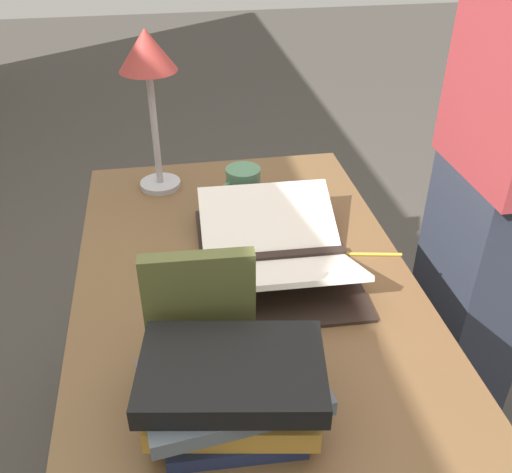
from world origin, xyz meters
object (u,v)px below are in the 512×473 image
at_px(pencil, 371,254).
at_px(book_standing_upright, 200,310).
at_px(open_book, 275,251).
at_px(person_reader, 503,163).
at_px(book_stack_tall, 233,391).
at_px(coffee_mug, 243,186).
at_px(reading_lamp, 148,65).

bearing_deg(pencil, book_standing_upright, 122.16).
relative_size(open_book, pencil, 3.41).
bearing_deg(person_reader, book_stack_tall, -54.26).
height_order(pencil, person_reader, person_reader).
height_order(book_standing_upright, person_reader, person_reader).
relative_size(book_standing_upright, coffee_mug, 2.06).
height_order(reading_lamp, person_reader, person_reader).
xyz_separation_m(book_stack_tall, reading_lamp, (0.83, 0.09, 0.27)).
distance_m(reading_lamp, coffee_mug, 0.38).
xyz_separation_m(book_stack_tall, book_standing_upright, (0.15, 0.04, 0.04)).
bearing_deg(book_stack_tall, open_book, -19.64).
distance_m(book_stack_tall, reading_lamp, 0.87).
bearing_deg(book_standing_upright, open_book, -31.67).
height_order(book_stack_tall, coffee_mug, book_stack_tall).
bearing_deg(person_reader, open_book, -80.09).
height_order(book_stack_tall, book_standing_upright, book_standing_upright).
height_order(open_book, book_standing_upright, book_standing_upright).
height_order(book_standing_upright, reading_lamp, reading_lamp).
bearing_deg(reading_lamp, person_reader, -109.79).
distance_m(pencil, person_reader, 0.40).
relative_size(open_book, coffee_mug, 4.24).
xyz_separation_m(book_standing_upright, reading_lamp, (0.67, 0.06, 0.22)).
xyz_separation_m(book_stack_tall, pencil, (0.41, -0.38, -0.07)).
xyz_separation_m(book_standing_upright, coffee_mug, (0.55, -0.16, -0.07)).
height_order(reading_lamp, pencil, reading_lamp).
xyz_separation_m(reading_lamp, coffee_mug, (-0.12, -0.21, -0.29)).
relative_size(open_book, reading_lamp, 1.11).
distance_m(open_book, coffee_mug, 0.28).
relative_size(book_standing_upright, person_reader, 0.13).
relative_size(book_stack_tall, coffee_mug, 2.74).
bearing_deg(pencil, person_reader, -71.82).
bearing_deg(coffee_mug, book_stack_tall, 170.23).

